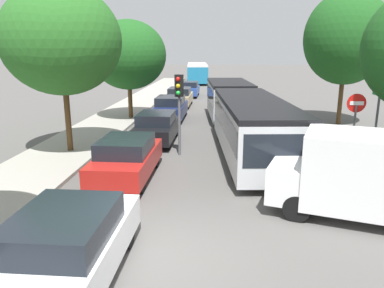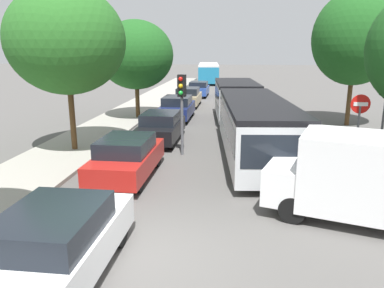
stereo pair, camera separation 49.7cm
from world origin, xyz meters
name	(u,v)px [view 1 (the left image)]	position (x,y,z in m)	size (l,w,h in m)	color
ground_plane	(165,258)	(0.00, 0.00, 0.00)	(200.00, 200.00, 0.00)	#565451
kerb_strip_left	(134,105)	(-5.62, 21.88, 0.07)	(3.20, 53.76, 0.14)	#9E998E
articulated_bus	(240,110)	(2.19, 11.62, 1.39)	(3.88, 16.39, 2.41)	silver
city_bus_rear	(197,72)	(-1.92, 43.77, 1.41)	(3.31, 11.44, 2.43)	teal
queued_car_white	(67,247)	(-1.72, -1.01, 0.77)	(1.89, 4.37, 1.51)	white
queued_car_red	(127,158)	(-2.05, 5.05, 0.74)	(1.83, 4.24, 1.47)	#B21E19
queued_car_black	(157,127)	(-1.88, 10.35, 0.74)	(1.81, 4.20, 1.45)	black
queued_car_navy	(171,108)	(-1.98, 16.29, 0.75)	(1.85, 4.29, 1.49)	navy
queued_car_tan	(180,97)	(-2.00, 22.01, 0.74)	(1.81, 4.19, 1.45)	tan
queued_car_blue	(189,89)	(-1.75, 28.18, 0.71)	(1.75, 4.07, 1.41)	#284799
white_van	(377,175)	(5.24, 2.30, 1.24)	(5.36, 3.39, 2.31)	white
traffic_light	(179,97)	(-0.54, 8.13, 2.50)	(0.36, 0.38, 3.40)	#56595E
no_entry_sign	(355,119)	(6.20, 6.97, 1.88)	(0.70, 0.08, 2.82)	#56595E
direction_sign_post	(380,94)	(7.86, 9.08, 2.57)	(0.10, 1.40, 3.60)	#56595E
tree_left_mid	(60,43)	(-5.37, 8.03, 4.63)	(4.85, 4.85, 6.96)	#51381E
tree_left_far	(130,57)	(-4.45, 16.15, 3.93)	(4.65, 4.65, 6.16)	#51381E
tree_right_mid	(348,41)	(8.40, 15.55, 4.87)	(4.80, 4.80, 7.65)	#51381E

